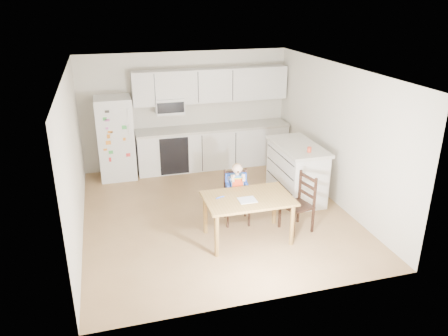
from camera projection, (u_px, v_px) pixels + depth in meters
name	position (u px, v px, depth m)	size (l,w,h in m)	color
room	(208.00, 137.00, 7.71)	(4.52, 5.01, 2.51)	olive
refrigerator	(116.00, 138.00, 8.96)	(0.72, 0.70, 1.70)	silver
kitchen_run	(211.00, 128.00, 9.55)	(3.37, 0.62, 2.15)	silver
kitchen_island	(296.00, 171.00, 8.18)	(0.74, 1.40, 1.04)	silver
red_cup	(309.00, 150.00, 7.60)	(0.07, 0.07, 0.09)	red
dining_table	(248.00, 203.00, 6.69)	(1.34, 0.86, 0.72)	brown
napkin	(247.00, 200.00, 6.56)	(0.26, 0.23, 0.01)	#ABABB0
toddler_spoon	(219.00, 198.00, 6.63)	(0.02, 0.02, 0.12)	blue
chair_booster	(237.00, 186.00, 7.24)	(0.45, 0.45, 1.05)	black
chair_side	(302.00, 199.00, 7.02)	(0.50, 0.50, 0.95)	black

